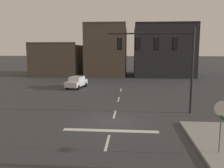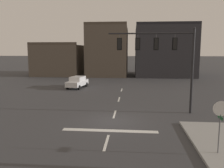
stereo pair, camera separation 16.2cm
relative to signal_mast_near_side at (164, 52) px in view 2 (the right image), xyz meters
The scene contains 7 objects.
ground_plane 7.16m from the signal_mast_near_side, 143.49° to the right, with size 400.00×400.00×0.00m, color #353538.
stop_bar_paint 8.19m from the signal_mast_near_side, 128.93° to the right, with size 6.40×0.50×0.01m, color silver.
lane_centreline 6.58m from the signal_mast_near_side, 166.38° to the right, with size 0.16×26.40×0.01m.
signal_mast_near_side is the anchor object (origin of this frame).
stop_sign 8.83m from the signal_mast_near_side, 77.32° to the right, with size 0.76×0.64×2.83m.
car_lot_nearside 16.68m from the signal_mast_near_side, 130.23° to the left, with size 2.43×4.63×1.61m.
building_row 30.30m from the signal_mast_near_side, 97.24° to the left, with size 33.09×12.65×10.63m.
Camera 2 is at (1.49, -16.69, 5.31)m, focal length 37.03 mm.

